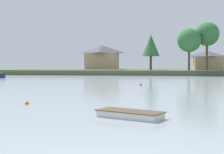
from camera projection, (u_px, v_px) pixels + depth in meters
far_shore_bank at (152, 71)px, 105.37m from camera, size 205.34×44.02×1.31m
dinghy_white at (130, 115)px, 19.10m from camera, size 4.19×3.10×0.58m
mooring_buoy_orange at (27, 103)px, 25.45m from camera, size 0.32×0.32×0.38m
mooring_buoy_red at (141, 85)px, 47.28m from camera, size 0.33×0.33×0.38m
shore_tree_far_left at (207, 34)px, 87.26m from camera, size 6.31×6.31×12.67m
shore_tree_center_left at (189, 40)px, 85.27m from camera, size 6.11×6.11×10.79m
shore_tree_center_right at (99, 51)px, 108.62m from camera, size 3.31×3.31×7.84m
shore_tree_far_right at (151, 46)px, 92.43m from camera, size 4.90×4.90×9.81m
cottage_eastern at (207, 60)px, 94.86m from camera, size 8.26×8.42×5.30m
cottage_near_water at (102, 57)px, 102.85m from camera, size 10.28×9.20×7.39m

